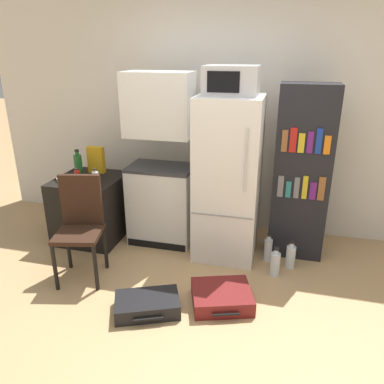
{
  "coord_description": "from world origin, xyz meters",
  "views": [
    {
      "loc": [
        0.6,
        -2.25,
        2.04
      ],
      "look_at": [
        -0.2,
        0.85,
        0.81
      ],
      "focal_mm": 35.0,
      "sensor_mm": 36.0,
      "label": 1
    }
  ],
  "objects_px": {
    "water_bottle_back": "(291,256)",
    "side_table": "(91,208)",
    "microwave": "(232,80)",
    "water_bottle_front": "(268,249)",
    "cereal_box": "(96,160)",
    "suitcase_large_flat": "(147,305)",
    "bottle_ketchup_red": "(78,176)",
    "chair": "(80,219)",
    "bottle_clear_short": "(96,177)",
    "refrigerator": "(228,179)",
    "water_bottle_middle": "(275,263)",
    "kitchen_hutch": "(161,168)",
    "bottle_green_tall": "(78,164)",
    "suitcase_small_flat": "(222,297)",
    "bookshelf": "(301,174)",
    "bowl": "(63,179)"
  },
  "relations": [
    {
      "from": "bookshelf",
      "to": "bottle_green_tall",
      "type": "distance_m",
      "value": 2.42
    },
    {
      "from": "kitchen_hutch",
      "to": "suitcase_small_flat",
      "type": "height_order",
      "value": "kitchen_hutch"
    },
    {
      "from": "chair",
      "to": "refrigerator",
      "type": "bearing_deg",
      "value": 17.87
    },
    {
      "from": "water_bottle_front",
      "to": "microwave",
      "type": "bearing_deg",
      "value": 170.56
    },
    {
      "from": "kitchen_hutch",
      "to": "water_bottle_front",
      "type": "bearing_deg",
      "value": -8.04
    },
    {
      "from": "bookshelf",
      "to": "bottle_clear_short",
      "type": "relative_size",
      "value": 10.69
    },
    {
      "from": "bottle_ketchup_red",
      "to": "bottle_green_tall",
      "type": "xyz_separation_m",
      "value": [
        -0.12,
        0.23,
        0.06
      ]
    },
    {
      "from": "water_bottle_middle",
      "to": "microwave",
      "type": "bearing_deg",
      "value": 147.93
    },
    {
      "from": "bottle_ketchup_red",
      "to": "water_bottle_middle",
      "type": "height_order",
      "value": "bottle_ketchup_red"
    },
    {
      "from": "bottle_clear_short",
      "to": "water_bottle_front",
      "type": "bearing_deg",
      "value": 3.41
    },
    {
      "from": "microwave",
      "to": "bowl",
      "type": "relative_size",
      "value": 3.69
    },
    {
      "from": "bookshelf",
      "to": "water_bottle_front",
      "type": "xyz_separation_m",
      "value": [
        -0.26,
        -0.24,
        -0.75
      ]
    },
    {
      "from": "water_bottle_middle",
      "to": "water_bottle_front",
      "type": "bearing_deg",
      "value": 107.62
    },
    {
      "from": "microwave",
      "to": "water_bottle_front",
      "type": "bearing_deg",
      "value": -9.44
    },
    {
      "from": "kitchen_hutch",
      "to": "bookshelf",
      "type": "xyz_separation_m",
      "value": [
        1.45,
        0.07,
        0.03
      ]
    },
    {
      "from": "water_bottle_front",
      "to": "water_bottle_back",
      "type": "xyz_separation_m",
      "value": [
        0.22,
        -0.08,
        -0.0
      ]
    },
    {
      "from": "refrigerator",
      "to": "chair",
      "type": "relative_size",
      "value": 1.68
    },
    {
      "from": "side_table",
      "to": "water_bottle_back",
      "type": "xyz_separation_m",
      "value": [
        2.22,
        -0.12,
        -0.23
      ]
    },
    {
      "from": "refrigerator",
      "to": "bottle_green_tall",
      "type": "xyz_separation_m",
      "value": [
        -1.71,
        0.06,
        0.01
      ]
    },
    {
      "from": "chair",
      "to": "cereal_box",
      "type": "bearing_deg",
      "value": 94.69
    },
    {
      "from": "kitchen_hutch",
      "to": "microwave",
      "type": "xyz_separation_m",
      "value": [
        0.74,
        -0.09,
        0.92
      ]
    },
    {
      "from": "suitcase_large_flat",
      "to": "suitcase_small_flat",
      "type": "bearing_deg",
      "value": 0.78
    },
    {
      "from": "kitchen_hutch",
      "to": "suitcase_large_flat",
      "type": "height_order",
      "value": "kitchen_hutch"
    },
    {
      "from": "chair",
      "to": "bottle_clear_short",
      "type": "bearing_deg",
      "value": 89.27
    },
    {
      "from": "bottle_green_tall",
      "to": "chair",
      "type": "bearing_deg",
      "value": -60.12
    },
    {
      "from": "bottle_ketchup_red",
      "to": "bottle_green_tall",
      "type": "distance_m",
      "value": 0.26
    },
    {
      "from": "side_table",
      "to": "suitcase_large_flat",
      "type": "height_order",
      "value": "side_table"
    },
    {
      "from": "bottle_green_tall",
      "to": "water_bottle_back",
      "type": "bearing_deg",
      "value": -5.32
    },
    {
      "from": "refrigerator",
      "to": "bottle_clear_short",
      "type": "xyz_separation_m",
      "value": [
        -1.37,
        -0.18,
        -0.04
      ]
    },
    {
      "from": "water_bottle_back",
      "to": "cereal_box",
      "type": "bearing_deg",
      "value": 171.59
    },
    {
      "from": "refrigerator",
      "to": "bookshelf",
      "type": "height_order",
      "value": "bookshelf"
    },
    {
      "from": "refrigerator",
      "to": "water_bottle_back",
      "type": "relative_size",
      "value": 5.58
    },
    {
      "from": "refrigerator",
      "to": "water_bottle_front",
      "type": "bearing_deg",
      "value": -9.63
    },
    {
      "from": "water_bottle_back",
      "to": "side_table",
      "type": "bearing_deg",
      "value": 176.88
    },
    {
      "from": "refrigerator",
      "to": "cereal_box",
      "type": "distance_m",
      "value": 1.55
    },
    {
      "from": "water_bottle_front",
      "to": "water_bottle_middle",
      "type": "height_order",
      "value": "water_bottle_front"
    },
    {
      "from": "bottle_ketchup_red",
      "to": "water_bottle_back",
      "type": "distance_m",
      "value": 2.36
    },
    {
      "from": "bottle_ketchup_red",
      "to": "chair",
      "type": "distance_m",
      "value": 0.71
    },
    {
      "from": "bookshelf",
      "to": "suitcase_small_flat",
      "type": "distance_m",
      "value": 1.46
    },
    {
      "from": "refrigerator",
      "to": "water_bottle_middle",
      "type": "relative_size",
      "value": 5.51
    },
    {
      "from": "bottle_green_tall",
      "to": "water_bottle_front",
      "type": "distance_m",
      "value": 2.28
    },
    {
      "from": "kitchen_hutch",
      "to": "water_bottle_front",
      "type": "height_order",
      "value": "kitchen_hutch"
    },
    {
      "from": "chair",
      "to": "suitcase_large_flat",
      "type": "xyz_separation_m",
      "value": [
        0.78,
        -0.4,
        -0.51
      ]
    },
    {
      "from": "suitcase_small_flat",
      "to": "water_bottle_back",
      "type": "relative_size",
      "value": 2.06
    },
    {
      "from": "microwave",
      "to": "bottle_clear_short",
      "type": "bearing_deg",
      "value": -172.39
    },
    {
      "from": "bottle_ketchup_red",
      "to": "refrigerator",
      "type": "bearing_deg",
      "value": 5.9
    },
    {
      "from": "cereal_box",
      "to": "suitcase_large_flat",
      "type": "xyz_separation_m",
      "value": [
        1.08,
        -1.32,
        -0.8
      ]
    },
    {
      "from": "bottle_green_tall",
      "to": "suitcase_small_flat",
      "type": "distance_m",
      "value": 2.2
    },
    {
      "from": "microwave",
      "to": "suitcase_large_flat",
      "type": "xyz_separation_m",
      "value": [
        -0.46,
        -1.15,
        -1.71
      ]
    },
    {
      "from": "kitchen_hutch",
      "to": "water_bottle_back",
      "type": "height_order",
      "value": "kitchen_hutch"
    }
  ]
}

